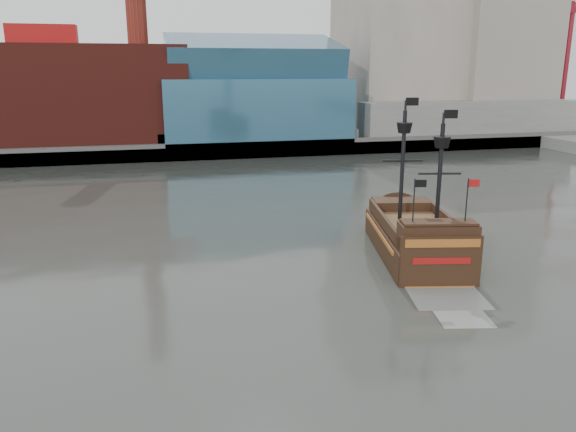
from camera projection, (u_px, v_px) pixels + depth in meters
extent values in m
plane|color=#2B2F29|center=(321.00, 358.00, 27.15)|extent=(400.00, 400.00, 0.00)
cube|color=slate|center=(185.00, 133.00, 113.19)|extent=(220.00, 60.00, 2.00)
cube|color=#4C4C49|center=(199.00, 152.00, 85.44)|extent=(220.00, 1.00, 2.60)
cube|color=#5E1D16|center=(49.00, 95.00, 87.10)|extent=(42.00, 18.00, 15.00)
cube|color=#2A5771|center=(254.00, 109.00, 93.37)|extent=(30.00, 16.00, 10.00)
cube|color=#A79C8B|center=(400.00, 5.00, 105.20)|extent=(20.00, 22.00, 46.00)
cube|color=gray|center=(495.00, 28.00, 106.69)|extent=(18.00, 18.00, 38.00)
cube|color=#A79C8B|center=(409.00, 0.00, 122.73)|extent=(24.00, 20.00, 52.00)
cube|color=slate|center=(470.00, 118.00, 99.05)|extent=(40.00, 6.00, 6.00)
cube|color=#2A5771|center=(253.00, 59.00, 91.33)|extent=(28.00, 14.94, 8.78)
cube|color=slate|center=(552.00, 116.00, 121.48)|extent=(4.00, 4.00, 3.00)
cylinder|color=maroon|center=(561.00, 47.00, 117.78)|extent=(1.40, 1.40, 32.00)
cube|color=slate|center=(560.00, 112.00, 133.21)|extent=(4.00, 4.00, 3.00)
cylinder|color=maroon|center=(566.00, 62.00, 130.27)|extent=(1.40, 1.40, 26.00)
cube|color=maroon|center=(561.00, 7.00, 126.51)|extent=(5.00, 2.50, 2.50)
cube|color=black|center=(414.00, 246.00, 42.16)|extent=(7.88, 13.55, 2.75)
cube|color=#4E361C|center=(416.00, 227.00, 41.76)|extent=(7.09, 12.20, 0.32)
cube|color=black|center=(400.00, 206.00, 46.58)|extent=(4.94, 3.44, 1.06)
cube|color=black|center=(438.00, 238.00, 36.24)|extent=(5.28, 2.73, 1.91)
cube|color=black|center=(440.00, 268.00, 35.73)|extent=(5.13, 1.36, 4.24)
cube|color=#A75B20|center=(443.00, 243.00, 35.15)|extent=(4.68, 1.10, 0.53)
cube|color=#9C1111|center=(442.00, 261.00, 35.45)|extent=(3.64, 0.87, 0.42)
cylinder|color=black|center=(402.00, 166.00, 42.18)|extent=(0.35, 0.35, 8.26)
cylinder|color=black|center=(439.00, 179.00, 38.93)|extent=(0.35, 0.35, 7.63)
cone|color=black|center=(404.00, 128.00, 41.45)|extent=(1.39, 1.39, 0.74)
cone|color=black|center=(442.00, 142.00, 38.29)|extent=(1.39, 1.39, 0.74)
cube|color=black|center=(412.00, 102.00, 40.98)|extent=(0.94, 0.23, 0.58)
cube|color=black|center=(451.00, 114.00, 37.81)|extent=(0.94, 0.23, 0.58)
cube|color=gray|center=(447.00, 297.00, 34.33)|extent=(5.21, 4.68, 0.02)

